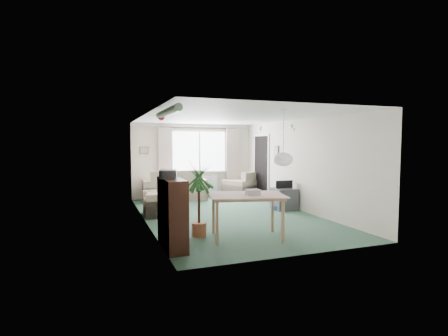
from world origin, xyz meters
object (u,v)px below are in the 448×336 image
object	(u,v)px
tv_cube	(284,199)
pet_bed	(282,207)
armchair_corner	(240,184)
bookshelf	(172,214)
armchair_left	(163,198)
coffee_table	(195,193)
sofa	(174,185)
houseplant	(199,200)
dining_table	(247,217)

from	to	relation	value
tv_cube	pet_bed	distance (m)	0.23
armchair_corner	bookshelf	world-z (taller)	bookshelf
armchair_corner	bookshelf	xyz separation A→B (m)	(-3.31, -4.91, 0.18)
armchair_left	coffee_table	size ratio (longest dim) A/B	1.17
sofa	armchair_left	size ratio (longest dim) A/B	2.01
houseplant	dining_table	xyz separation A→B (m)	(0.80, -0.42, -0.30)
coffee_table	bookshelf	xyz separation A→B (m)	(-1.76, -4.94, 0.41)
armchair_corner	tv_cube	bearing A→B (deg)	66.31
tv_cube	pet_bed	xyz separation A→B (m)	(-0.05, 0.03, -0.22)
armchair_corner	tv_cube	xyz separation A→B (m)	(0.23, -2.48, -0.13)
armchair_left	houseplant	world-z (taller)	houseplant
houseplant	pet_bed	distance (m)	3.47
tv_cube	pet_bed	bearing A→B (deg)	154.57
coffee_table	tv_cube	xyz separation A→B (m)	(1.78, -2.51, 0.10)
armchair_corner	tv_cube	distance (m)	2.50
bookshelf	pet_bed	distance (m)	4.30
bookshelf	dining_table	distance (m)	1.46
bookshelf	tv_cube	xyz separation A→B (m)	(3.54, 2.43, -0.31)
pet_bed	armchair_left	bearing A→B (deg)	173.86
armchair_corner	armchair_left	distance (m)	3.65
armchair_left	dining_table	distance (m)	2.85
armchair_left	tv_cube	size ratio (longest dim) A/B	1.52
coffee_table	pet_bed	size ratio (longest dim) A/B	1.31
coffee_table	bookshelf	size ratio (longest dim) A/B	0.68
armchair_left	dining_table	xyz separation A→B (m)	(1.10, -2.63, -0.02)
armchair_corner	tv_cube	size ratio (longest dim) A/B	1.48
armchair_corner	armchair_left	world-z (taller)	armchair_left
houseplant	pet_bed	bearing A→B (deg)	33.22
dining_table	tv_cube	world-z (taller)	dining_table
sofa	pet_bed	world-z (taller)	sofa
armchair_corner	armchair_left	xyz separation A→B (m)	(-2.98, -2.12, 0.01)
sofa	bookshelf	bearing A→B (deg)	80.17
sofa	armchair_left	xyz separation A→B (m)	(-0.75, -2.14, -0.05)
houseplant	tv_cube	distance (m)	3.46
bookshelf	houseplant	bearing A→B (deg)	41.95
coffee_table	armchair_left	bearing A→B (deg)	-123.58
coffee_table	houseplant	size ratio (longest dim) A/B	0.57
armchair_corner	bookshelf	bearing A→B (deg)	27.12
bookshelf	dining_table	bearing A→B (deg)	5.81
sofa	coffee_table	size ratio (longest dim) A/B	2.34
bookshelf	tv_cube	distance (m)	4.31
coffee_table	dining_table	distance (m)	4.78
sofa	pet_bed	bearing A→B (deg)	136.69
armchair_corner	coffee_table	xyz separation A→B (m)	(-1.55, 0.02, -0.23)
bookshelf	houseplant	world-z (taller)	houseplant
tv_cube	pet_bed	size ratio (longest dim) A/B	1.01
tv_cube	coffee_table	bearing A→B (deg)	130.12
armchair_corner	dining_table	size ratio (longest dim) A/B	0.72
armchair_corner	houseplant	size ratio (longest dim) A/B	0.65
tv_cube	armchair_left	bearing A→B (deg)	178.21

